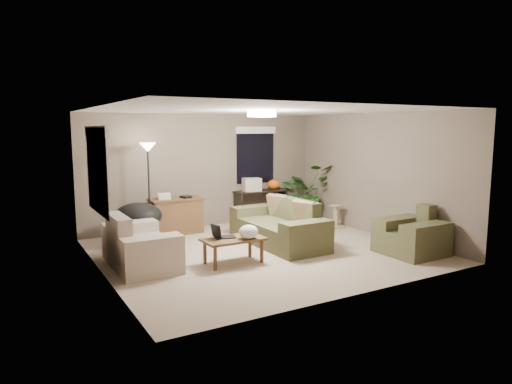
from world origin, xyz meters
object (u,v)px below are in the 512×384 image
desk (176,216)px  console_table (261,203)px  cat_scratching_post (336,218)px  houseplant (304,199)px  floor_lamp (148,159)px  papasan_chair (138,220)px  loveseat (139,248)px  coffee_table (233,242)px  main_sofa (280,229)px  armchair (412,237)px

desk → console_table: same height
cat_scratching_post → houseplant: bearing=101.5°
desk → floor_lamp: bearing=-169.9°
papasan_chair → cat_scratching_post: (4.25, -0.67, -0.25)m
loveseat → houseplant: bearing=20.1°
coffee_table → houseplant: 3.80m
desk → console_table: bearing=4.9°
loveseat → desk: bearing=54.7°
console_table → floor_lamp: floor_lamp is taller
floor_lamp → cat_scratching_post: 4.27m
main_sofa → armchair: (1.62, -1.76, 0.00)m
console_table → houseplant: bearing=-23.3°
floor_lamp → console_table: bearing=6.0°
houseplant → console_table: bearing=156.7°
main_sofa → loveseat: same height
desk → floor_lamp: 1.36m
loveseat → houseplant: houseplant is taller
main_sofa → cat_scratching_post: bearing=18.0°
main_sofa → desk: bearing=128.4°
main_sofa → floor_lamp: size_ratio=1.15×
papasan_chair → floor_lamp: floor_lamp is taller
armchair → console_table: (-0.87, 3.73, 0.14)m
desk → houseplant: (3.12, -0.23, 0.15)m
papasan_chair → cat_scratching_post: 4.31m
console_table → papasan_chair: (-3.10, -0.68, 0.03)m
loveseat → coffee_table: (1.38, -0.63, 0.06)m
houseplant → cat_scratching_post: size_ratio=2.72×
papasan_chair → cat_scratching_post: bearing=-9.0°
loveseat → desk: size_ratio=1.45×
main_sofa → papasan_chair: bearing=151.3°
loveseat → cat_scratching_post: (4.62, 0.68, -0.08)m
houseplant → armchair: bearing=-91.4°
papasan_chair → houseplant: houseplant is taller
main_sofa → coffee_table: (-1.35, -0.70, 0.06)m
papasan_chair → floor_lamp: bearing=48.5°
main_sofa → loveseat: (-2.72, -0.06, 0.00)m
armchair → papasan_chair: size_ratio=0.88×
papasan_chair → houseplant: bearing=3.8°
floor_lamp → cat_scratching_post: (3.90, -1.06, -1.38)m
coffee_table → console_table: (2.10, 2.67, 0.08)m
console_table → cat_scratching_post: bearing=-49.8°
main_sofa → coffee_table: bearing=-152.6°
houseplant → coffee_table: bearing=-143.5°
loveseat → floor_lamp: size_ratio=0.84×
desk → loveseat: bearing=-125.3°
floor_lamp → houseplant: 3.86m
floor_lamp → main_sofa: bearing=-40.0°
coffee_table → floor_lamp: (-0.66, 2.38, 1.24)m
main_sofa → desk: 2.28m
loveseat → armchair: 4.67m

